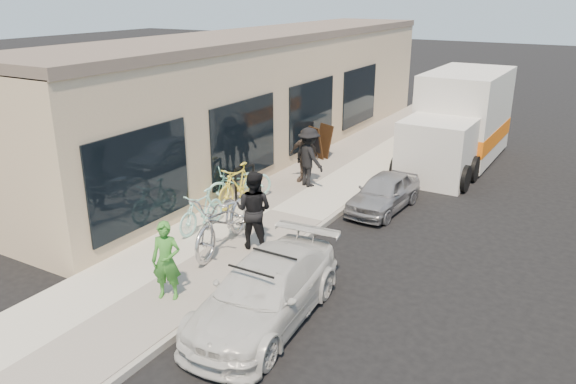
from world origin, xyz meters
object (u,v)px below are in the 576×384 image
at_px(bike_rack, 245,179).
at_px(sedan_white, 265,292).
at_px(moving_truck, 459,123).
at_px(sandwich_board, 319,141).
at_px(cruiser_bike_b, 240,183).
at_px(cruiser_bike_c, 238,185).
at_px(sedan_silver, 384,192).
at_px(man_standing, 254,210).
at_px(cruiser_bike_a, 201,211).
at_px(tandem_bike, 223,220).
at_px(bystander_b, 304,155).
at_px(bystander_a, 309,157).
at_px(woman_rider, 166,261).

bearing_deg(bike_rack, sedan_white, -52.04).
relative_size(sedan_white, moving_truck, 0.65).
relative_size(sandwich_board, cruiser_bike_b, 0.57).
height_order(sedan_white, cruiser_bike_c, cruiser_bike_c).
bearing_deg(sedan_silver, cruiser_bike_c, -146.80).
relative_size(man_standing, cruiser_bike_a, 1.10).
xyz_separation_m(sedan_silver, tandem_bike, (-2.06, -4.29, 0.32)).
height_order(cruiser_bike_b, cruiser_bike_c, cruiser_bike_c).
relative_size(sandwich_board, bystander_b, 0.69).
distance_m(sedan_white, sedan_silver, 6.09).
relative_size(tandem_bike, cruiser_bike_c, 1.39).
relative_size(moving_truck, bystander_a, 3.57).
distance_m(bike_rack, tandem_bike, 3.02).
bearing_deg(tandem_bike, sedan_white, -50.13).
xyz_separation_m(cruiser_bike_a, bystander_b, (0.34, 4.38, 0.32)).
bearing_deg(bystander_b, cruiser_bike_c, -101.44).
relative_size(moving_truck, cruiser_bike_c, 3.44).
bearing_deg(tandem_bike, sandwich_board, 90.05).
bearing_deg(tandem_bike, cruiser_bike_a, 141.50).
xyz_separation_m(bike_rack, bystander_b, (0.61, 2.20, 0.21)).
xyz_separation_m(sedan_white, cruiser_bike_c, (-3.50, 4.17, 0.12)).
xyz_separation_m(bike_rack, sedan_silver, (3.36, 1.57, -0.25)).
bearing_deg(bystander_b, man_standing, -73.03).
distance_m(bike_rack, moving_truck, 8.02).
height_order(moving_truck, bystander_a, moving_truck).
xyz_separation_m(moving_truck, woman_rider, (-2.17, -11.97, -0.43)).
xyz_separation_m(cruiser_bike_c, bystander_a, (0.90, 2.26, 0.32)).
xyz_separation_m(sandwich_board, cruiser_bike_b, (0.11, -4.81, -0.05)).
relative_size(moving_truck, tandem_bike, 2.47).
height_order(woman_rider, cruiser_bike_a, woman_rider).
distance_m(sedan_silver, man_standing, 4.23).
bearing_deg(sandwich_board, woman_rider, -54.11).
relative_size(woman_rider, cruiser_bike_c, 0.84).
height_order(sedan_silver, cruiser_bike_c, cruiser_bike_c).
bearing_deg(sandwich_board, bystander_b, -47.62).
bearing_deg(moving_truck, sandwich_board, -149.14).
distance_m(tandem_bike, bystander_a, 4.66).
bearing_deg(sandwich_board, bystander_a, -43.50).
distance_m(moving_truck, man_standing, 9.57).
distance_m(bike_rack, sedan_silver, 3.72).
distance_m(moving_truck, cruiser_bike_a, 9.89).
distance_m(tandem_bike, bystander_b, 4.97).
distance_m(bike_rack, sedan_white, 5.73).
relative_size(bike_rack, bystander_a, 0.56).
distance_m(sandwich_board, cruiser_bike_b, 4.82).
relative_size(bike_rack, cruiser_bike_b, 0.50).
distance_m(sandwich_board, sedan_white, 9.89).
relative_size(tandem_bike, cruiser_bike_a, 1.56).
bearing_deg(sedan_white, sandwich_board, 107.29).
relative_size(man_standing, bystander_a, 1.02).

